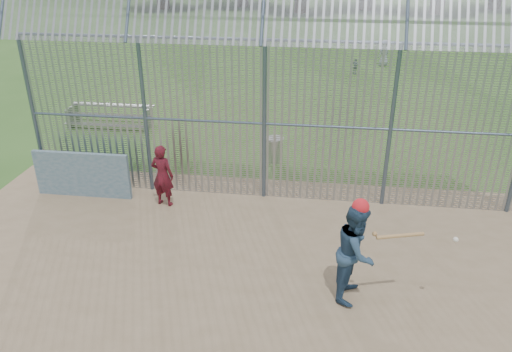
# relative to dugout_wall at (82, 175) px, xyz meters

# --- Properties ---
(ground) EXTENTS (120.00, 120.00, 0.00)m
(ground) POSITION_rel_dugout_wall_xyz_m (4.60, -2.90, -0.62)
(ground) COLOR #2D511E
(ground) RESTS_ON ground
(dirt_infield) EXTENTS (14.00, 10.00, 0.02)m
(dirt_infield) POSITION_rel_dugout_wall_xyz_m (4.60, -3.40, -0.61)
(dirt_infield) COLOR #756047
(dirt_infield) RESTS_ON ground
(dugout_wall) EXTENTS (2.50, 0.12, 1.20)m
(dugout_wall) POSITION_rel_dugout_wall_xyz_m (0.00, 0.00, 0.00)
(dugout_wall) COLOR #38566B
(dugout_wall) RESTS_ON dirt_infield
(batter) EXTENTS (0.91, 1.06, 1.89)m
(batter) POSITION_rel_dugout_wall_xyz_m (6.72, -3.11, 0.35)
(batter) COLOR navy
(batter) RESTS_ON dirt_infield
(onlooker) EXTENTS (0.64, 0.49, 1.59)m
(onlooker) POSITION_rel_dugout_wall_xyz_m (2.18, -0.17, 0.19)
(onlooker) COLOR maroon
(onlooker) RESTS_ON dirt_infield
(bg_kid_standing) EXTENTS (0.78, 0.75, 1.34)m
(bg_kid_standing) POSITION_rel_dugout_wall_xyz_m (9.04, 16.07, 0.05)
(bg_kid_standing) COLOR gray
(bg_kid_standing) RESTS_ON ground
(bg_kid_seated) EXTENTS (0.48, 0.43, 0.78)m
(bg_kid_seated) POSITION_rel_dugout_wall_xyz_m (7.50, 13.96, -0.23)
(bg_kid_seated) COLOR slate
(bg_kid_seated) RESTS_ON ground
(batting_gear) EXTENTS (1.80, 0.45, 0.62)m
(batting_gear) POSITION_rel_dugout_wall_xyz_m (6.84, -3.14, 1.21)
(batting_gear) COLOR red
(batting_gear) RESTS_ON ground
(trash_can) EXTENTS (0.56, 0.56, 0.82)m
(trash_can) POSITION_rel_dugout_wall_xyz_m (4.64, 2.90, -0.24)
(trash_can) COLOR #969A9F
(trash_can) RESTS_ON ground
(bleacher) EXTENTS (3.00, 0.95, 0.72)m
(bleacher) POSITION_rel_dugout_wall_xyz_m (-1.42, 5.12, -0.21)
(bleacher) COLOR slate
(bleacher) RESTS_ON ground
(backstop_fence) EXTENTS (20.09, 0.81, 5.30)m
(backstop_fence) POSITION_rel_dugout_wall_xyz_m (6.41, 0.53, 1.74)
(backstop_fence) COLOR #47566B
(backstop_fence) RESTS_ON ground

